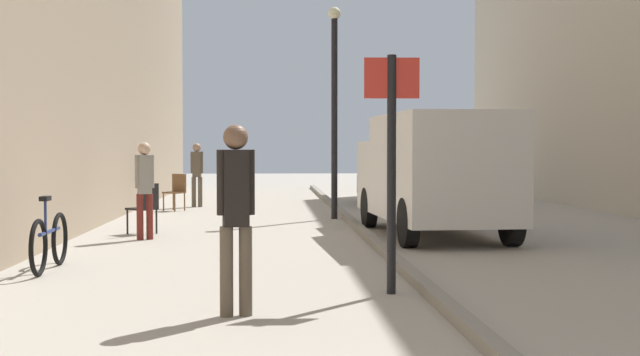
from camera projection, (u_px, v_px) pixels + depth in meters
The scene contains 12 objects.
ground_plane at pixel (278, 243), 14.25m from camera, with size 80.00×80.00×0.00m, color #A8A093.
kerb_strip at pixel (371, 239), 14.34m from camera, with size 0.16×40.00×0.12m, color gray.
pedestrian_main_foreground at pixel (236, 206), 8.00m from camera, with size 0.36×0.24×1.81m.
pedestrian_mid_block at pixel (197, 170), 23.08m from camera, with size 0.34×0.23×1.73m.
pedestrian_far_crossing at pixel (145, 183), 14.76m from camera, with size 0.32×0.25×1.70m.
delivery_van at pixel (434, 171), 15.39m from camera, with size 2.22×5.24×2.19m.
parked_car at pixel (394, 179), 24.21m from camera, with size 1.90×4.23×1.45m.
street_sign_post at pixel (392, 152), 9.22m from camera, with size 0.60×0.10×2.60m.
lamp_post at pixel (334, 98), 19.07m from camera, with size 0.28×0.28×4.76m.
bicycle_leaning at pixel (49, 241), 11.01m from camera, with size 0.10×1.77×0.98m.
cafe_chair_near_window at pixel (145, 205), 15.71m from camera, with size 0.62×0.62×0.94m.
cafe_chair_by_doorway at pixel (176, 189), 21.66m from camera, with size 0.61×0.61×0.94m.
Camera 1 is at (-0.13, -2.22, 1.58)m, focal length 47.69 mm.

